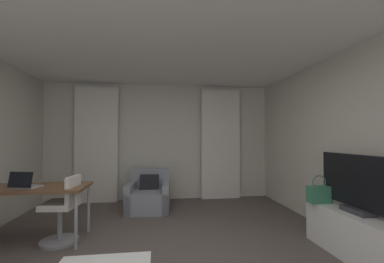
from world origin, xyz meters
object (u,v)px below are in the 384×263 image
Objects in this scene: desk at (33,191)px; handbag_primary at (319,194)px; laptop at (25,184)px; tv_flatscreen at (358,185)px; armchair at (149,196)px; desk_chair at (63,213)px; tv_console at (359,237)px.

desk is 3.82m from handbag_primary.
laptop is (-0.07, -0.08, 0.11)m from desk.
tv_flatscreen reaches higher than handbag_primary.
armchair is at bearing 141.51° from handbag_primary.
desk_chair is at bearing 2.74° from laptop.
desk_chair is at bearing 164.82° from tv_console.
desk_chair is 0.61m from laptop.
laptop reaches higher than handbag_primary.
tv_flatscreen reaches higher than desk.
tv_console is (3.93, -1.02, -0.42)m from desk.
desk is 4.06m from tv_flatscreen.
tv_console is 1.18× the size of tv_flatscreen.
tv_flatscreen reaches higher than laptop.
tv_console is 0.65m from handbag_primary.
desk_chair is 0.77× the size of tv_flatscreen.
armchair is at bearing 136.43° from tv_console.
desk_chair is 2.38× the size of laptop.
handbag_primary reaches higher than desk.
laptop is at bearing 166.82° from tv_console.
laptop is 3.88m from handbag_primary.
laptop is at bearing -128.91° from desk.
tv_flatscreen reaches higher than armchair.
handbag_primary is at bearing -38.49° from armchair.
desk_chair reaches higher than armchair.
desk is at bearing -138.36° from armchair.
desk_chair is 3.43m from handbag_primary.
laptop reaches higher than desk.
desk_chair reaches higher than tv_console.
desk is 1.02× the size of tv_console.
laptop is 0.32× the size of tv_flatscreen.
desk is 1.55× the size of desk_chair.
armchair is at bearing 136.58° from tv_flatscreen.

